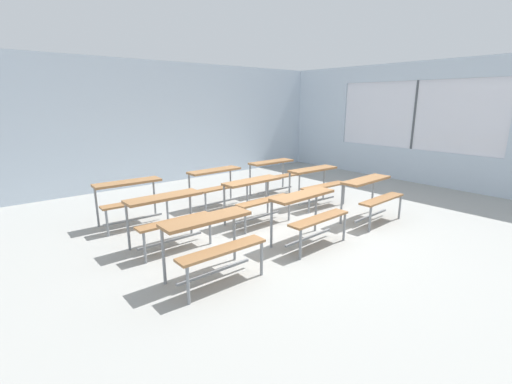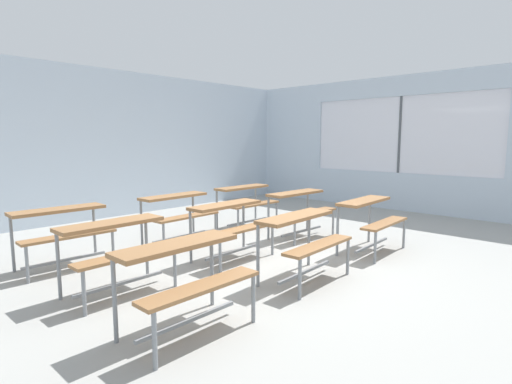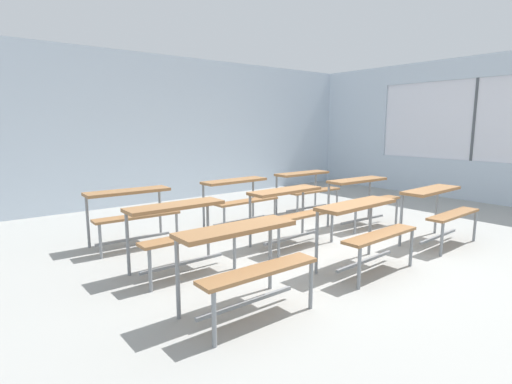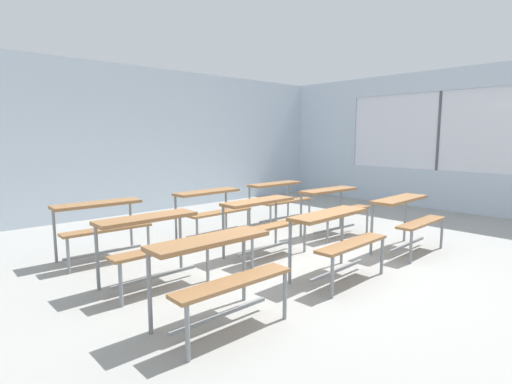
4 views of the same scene
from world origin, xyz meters
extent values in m
cube|color=#9E9E99|center=(0.00, 0.00, -0.03)|extent=(10.00, 9.00, 0.05)
cube|color=silver|center=(0.00, 4.50, 1.50)|extent=(10.00, 0.12, 3.00)
cube|color=silver|center=(5.00, 0.00, 0.42)|extent=(0.12, 9.00, 0.85)
cube|color=silver|center=(5.00, 0.00, 2.77)|extent=(0.12, 9.00, 0.45)
cube|color=silver|center=(5.00, 3.55, 1.70)|extent=(0.12, 1.90, 1.70)
cube|color=white|center=(5.00, 0.50, 1.70)|extent=(0.02, 4.20, 1.70)
cube|color=#4C5156|center=(5.00, 0.50, 1.70)|extent=(0.06, 0.05, 1.70)
cube|color=olive|center=(-1.88, -0.59, 0.72)|extent=(1.10, 0.32, 0.04)
cube|color=olive|center=(-1.88, -0.91, 0.44)|extent=(1.10, 0.22, 0.03)
cylinder|color=gray|center=(-2.38, -0.46, 0.36)|extent=(0.04, 0.04, 0.72)
cylinder|color=gray|center=(-1.38, -0.45, 0.36)|extent=(0.04, 0.04, 0.72)
cylinder|color=gray|center=(-2.38, -1.01, 0.22)|extent=(0.04, 0.04, 0.44)
cylinder|color=gray|center=(-1.38, -1.00, 0.22)|extent=(0.04, 0.04, 0.44)
cube|color=gray|center=(-1.88, -0.73, 0.10)|extent=(1.00, 0.04, 0.03)
cube|color=olive|center=(-0.22, -0.57, 0.72)|extent=(1.11, 0.36, 0.04)
cube|color=olive|center=(-0.20, -0.89, 0.44)|extent=(1.11, 0.26, 0.03)
cylinder|color=gray|center=(-0.72, -0.45, 0.36)|extent=(0.04, 0.04, 0.72)
cylinder|color=gray|center=(0.28, -0.41, 0.36)|extent=(0.04, 0.04, 0.72)
cylinder|color=gray|center=(-0.70, -1.00, 0.22)|extent=(0.04, 0.04, 0.44)
cylinder|color=gray|center=(0.30, -0.96, 0.22)|extent=(0.04, 0.04, 0.44)
cube|color=gray|center=(-0.21, -0.71, 0.10)|extent=(1.00, 0.07, 0.03)
cube|color=olive|center=(1.39, -0.58, 0.72)|extent=(1.11, 0.37, 0.04)
cube|color=olive|center=(1.40, -0.90, 0.44)|extent=(1.11, 0.27, 0.03)
cylinder|color=gray|center=(0.89, -0.46, 0.36)|extent=(0.04, 0.04, 0.72)
cylinder|color=gray|center=(1.89, -0.42, 0.36)|extent=(0.04, 0.04, 0.72)
cylinder|color=gray|center=(0.91, -1.01, 0.22)|extent=(0.04, 0.04, 0.44)
cylinder|color=gray|center=(1.91, -0.97, 0.22)|extent=(0.04, 0.04, 0.44)
cube|color=gray|center=(1.40, -0.72, 0.10)|extent=(1.00, 0.07, 0.03)
cube|color=olive|center=(-1.84, 0.62, 0.72)|extent=(1.10, 0.33, 0.04)
cube|color=olive|center=(-1.84, 0.30, 0.44)|extent=(1.10, 0.23, 0.03)
cylinder|color=gray|center=(-2.34, 0.75, 0.36)|extent=(0.04, 0.04, 0.72)
cylinder|color=gray|center=(-1.34, 0.76, 0.36)|extent=(0.04, 0.04, 0.72)
cylinder|color=gray|center=(-2.34, 0.20, 0.22)|extent=(0.04, 0.04, 0.44)
cylinder|color=gray|center=(-1.34, 0.21, 0.22)|extent=(0.04, 0.04, 0.44)
cube|color=gray|center=(-1.84, 0.48, 0.10)|extent=(1.00, 0.04, 0.03)
cube|color=olive|center=(-0.20, 0.63, 0.72)|extent=(1.11, 0.35, 0.04)
cube|color=olive|center=(-0.19, 0.31, 0.44)|extent=(1.11, 0.25, 0.03)
cylinder|color=gray|center=(-0.70, 0.75, 0.36)|extent=(0.04, 0.04, 0.72)
cylinder|color=gray|center=(0.30, 0.78, 0.36)|extent=(0.04, 0.04, 0.72)
cylinder|color=gray|center=(-0.69, 0.20, 0.22)|extent=(0.04, 0.04, 0.44)
cylinder|color=gray|center=(0.31, 0.23, 0.22)|extent=(0.04, 0.04, 0.44)
cube|color=gray|center=(-0.19, 0.49, 0.10)|extent=(1.00, 0.06, 0.03)
cube|color=olive|center=(1.41, 0.67, 0.72)|extent=(1.11, 0.37, 0.04)
cube|color=olive|center=(1.40, 0.35, 0.44)|extent=(1.11, 0.27, 0.03)
cylinder|color=gray|center=(0.92, 0.84, 0.36)|extent=(0.04, 0.04, 0.72)
cylinder|color=gray|center=(1.92, 0.79, 0.36)|extent=(0.04, 0.04, 0.72)
cylinder|color=gray|center=(0.90, 0.29, 0.22)|extent=(0.04, 0.04, 0.44)
cylinder|color=gray|center=(1.89, 0.24, 0.22)|extent=(0.04, 0.04, 0.44)
cube|color=gray|center=(1.41, 0.53, 0.10)|extent=(1.00, 0.08, 0.03)
cube|color=olive|center=(-1.89, 1.89, 0.72)|extent=(1.11, 0.35, 0.04)
cube|color=olive|center=(-1.90, 1.57, 0.44)|extent=(1.11, 0.25, 0.03)
cylinder|color=gray|center=(-2.39, 2.04, 0.36)|extent=(0.04, 0.04, 0.72)
cylinder|color=gray|center=(-1.39, 2.01, 0.36)|extent=(0.04, 0.04, 0.72)
cylinder|color=gray|center=(-2.41, 1.49, 0.22)|extent=(0.04, 0.04, 0.44)
cylinder|color=gray|center=(-1.41, 1.46, 0.22)|extent=(0.04, 0.04, 0.44)
cube|color=gray|center=(-1.90, 1.75, 0.10)|extent=(1.00, 0.06, 0.03)
cube|color=olive|center=(-0.18, 1.84, 0.72)|extent=(1.11, 0.35, 0.04)
cube|color=olive|center=(-0.17, 1.52, 0.44)|extent=(1.11, 0.26, 0.03)
cylinder|color=gray|center=(-0.69, 1.96, 0.36)|extent=(0.04, 0.04, 0.72)
cylinder|color=gray|center=(0.31, 1.99, 0.36)|extent=(0.04, 0.04, 0.72)
cylinder|color=gray|center=(-0.67, 1.41, 0.22)|extent=(0.04, 0.04, 0.44)
cylinder|color=gray|center=(0.33, 1.44, 0.22)|extent=(0.04, 0.04, 0.44)
cube|color=gray|center=(-0.18, 1.70, 0.10)|extent=(1.00, 0.06, 0.03)
cube|color=olive|center=(1.36, 1.87, 0.72)|extent=(1.10, 0.33, 0.04)
cube|color=olive|center=(1.35, 1.55, 0.44)|extent=(1.10, 0.23, 0.03)
cylinder|color=gray|center=(0.86, 2.01, 0.36)|extent=(0.04, 0.04, 0.72)
cylinder|color=gray|center=(1.86, 2.00, 0.36)|extent=(0.04, 0.04, 0.72)
cylinder|color=gray|center=(0.85, 1.46, 0.22)|extent=(0.04, 0.04, 0.44)
cylinder|color=gray|center=(1.85, 1.45, 0.22)|extent=(0.04, 0.04, 0.44)
cube|color=gray|center=(1.36, 1.73, 0.10)|extent=(1.00, 0.04, 0.03)
camera|label=1|loc=(-3.93, -3.99, 2.06)|focal=24.82mm
camera|label=2|loc=(-3.80, -3.30, 1.60)|focal=28.00mm
camera|label=3|loc=(-3.80, -3.30, 1.60)|focal=28.00mm
camera|label=4|loc=(-3.80, -3.30, 1.60)|focal=28.00mm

